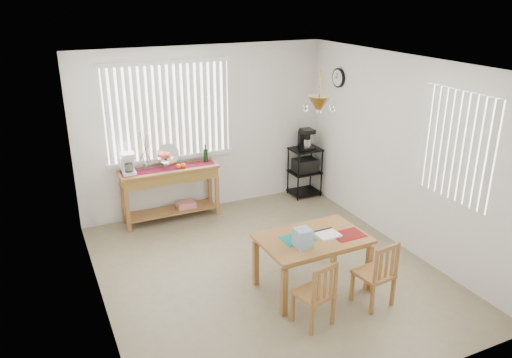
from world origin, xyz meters
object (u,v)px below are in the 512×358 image
sideboard (170,181)px  dining_table (313,243)px  chair_right (376,274)px  wire_cart (305,167)px  chair_left (316,294)px  cart_items (306,139)px

sideboard → dining_table: size_ratio=1.18×
dining_table → chair_right: bearing=-52.9°
sideboard → wire_cart: bearing=-0.5°
sideboard → chair_left: (0.64, -3.20, -0.25)m
wire_cart → chair_right: bearing=-106.2°
sideboard → chair_right: (1.44, -3.18, -0.23)m
wire_cart → chair_right: size_ratio=1.05×
sideboard → dining_table: 2.74m
dining_table → chair_left: bearing=-117.7°
cart_items → chair_left: cart_items is taller
dining_table → chair_right: size_ratio=1.57×
wire_cart → chair_right: 3.29m
sideboard → cart_items: size_ratio=4.29×
chair_right → cart_items: bearing=73.9°
chair_left → wire_cart: bearing=61.7°
cart_items → chair_right: (-0.92, -3.17, -0.61)m
dining_table → cart_items: bearing=61.6°
chair_left → chair_right: bearing=1.9°
cart_items → chair_right: size_ratio=0.43×
sideboard → cart_items: bearing=-0.3°
wire_cart → chair_left: (-1.71, -3.18, -0.13)m
sideboard → chair_left: 3.28m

